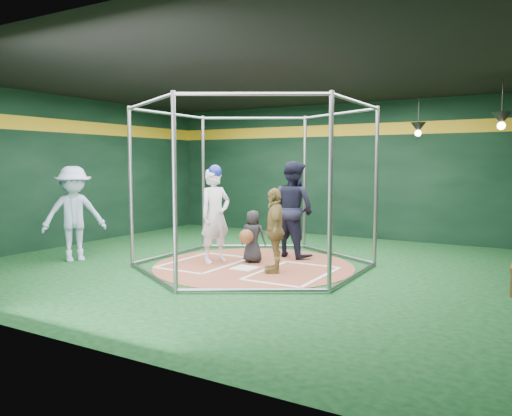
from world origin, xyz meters
The scene contains 13 objects.
room_shell centered at (0.00, 0.01, 1.75)m, with size 10.10×9.10×3.53m.
clay_disc centered at (0.00, 0.00, 0.01)m, with size 3.80×3.80×0.01m, color #964F36.
home_plate centered at (0.00, -0.30, 0.02)m, with size 0.43×0.43×0.01m, color white.
batter_box_left centered at (-0.95, -0.25, 0.02)m, with size 1.17×1.77×0.01m.
batter_box_right centered at (0.95, -0.25, 0.02)m, with size 1.17×1.77×0.01m.
batting_cage centered at (0.00, 0.00, 1.50)m, with size 4.05×4.67×3.00m.
pendant_lamp_near centered at (2.20, 3.60, 2.74)m, with size 0.34×0.34×0.90m.
pendant_lamp_far centered at (4.00, 2.00, 2.74)m, with size 0.34×0.34×0.90m.
batter_figure centered at (-0.81, -0.08, 0.96)m, with size 0.63×0.78×1.90m.
visitor_leopard centered at (0.61, -0.29, 0.76)m, with size 0.88×0.37×1.50m, color #AC904A.
catcher_figure centered at (-0.17, 0.24, 0.53)m, with size 0.56×0.60×1.02m.
umpire centered at (0.25, 1.20, 1.00)m, with size 0.96×0.75×1.98m, color black.
bystander_blue centered at (-3.35, -1.34, 0.94)m, with size 1.22×0.70×1.89m, color #98B0C9.
Camera 1 is at (4.72, -8.05, 1.96)m, focal length 35.00 mm.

